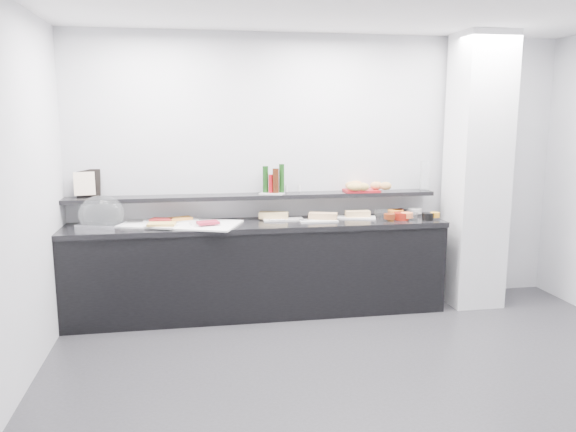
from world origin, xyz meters
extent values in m
plane|color=#2D2D30|center=(0.00, 0.00, 0.00)|extent=(5.00, 5.00, 0.00)
cube|color=silver|center=(0.00, 2.00, 1.35)|extent=(5.00, 0.02, 2.70)
cube|color=silver|center=(1.50, 1.65, 1.35)|extent=(0.50, 0.50, 2.70)
cube|color=black|center=(-0.70, 1.70, 0.42)|extent=(3.60, 0.60, 0.85)
cube|color=black|center=(-0.70, 1.70, 0.88)|extent=(3.62, 0.62, 0.05)
cube|color=black|center=(-0.70, 1.88, 1.13)|extent=(3.60, 0.25, 0.04)
cube|color=silver|center=(-2.14, 1.71, 0.92)|extent=(0.45, 0.37, 0.04)
ellipsoid|color=silver|center=(-2.13, 1.72, 1.03)|extent=(0.45, 0.34, 0.34)
cube|color=white|center=(-1.45, 1.73, 0.91)|extent=(1.24, 0.89, 0.01)
cube|color=silver|center=(-1.62, 1.85, 0.92)|extent=(0.30, 0.25, 0.01)
cube|color=maroon|center=(-1.60, 1.78, 0.94)|extent=(0.23, 0.18, 0.02)
cube|color=silver|center=(-1.39, 1.84, 0.92)|extent=(0.28, 0.19, 0.01)
cube|color=orange|center=(-1.43, 1.82, 0.94)|extent=(0.24, 0.20, 0.02)
cube|color=white|center=(-1.59, 1.56, 0.92)|extent=(0.32, 0.27, 0.01)
cube|color=#E0B757|center=(-1.59, 1.56, 0.94)|extent=(0.26, 0.18, 0.02)
cube|color=white|center=(-1.20, 1.63, 0.92)|extent=(0.29, 0.23, 0.01)
cube|color=maroon|center=(-1.18, 1.56, 0.94)|extent=(0.22, 0.16, 0.02)
cube|color=silver|center=(-0.44, 1.79, 0.91)|extent=(0.39, 0.17, 0.01)
cube|color=#D9B672|center=(-0.53, 1.83, 0.94)|extent=(0.30, 0.18, 0.06)
cylinder|color=silver|center=(-0.51, 1.71, 0.92)|extent=(0.16, 0.02, 0.01)
cube|color=silver|center=(-0.12, 1.65, 0.91)|extent=(0.37, 0.17, 0.01)
cube|color=tan|center=(-0.06, 1.70, 0.94)|extent=(0.29, 0.19, 0.06)
cylinder|color=#B1B3B8|center=(-0.22, 1.66, 0.92)|extent=(0.14, 0.09, 0.01)
cube|color=white|center=(0.29, 1.77, 0.91)|extent=(0.42, 0.27, 0.01)
cube|color=tan|center=(0.31, 1.76, 0.94)|extent=(0.25, 0.11, 0.06)
cylinder|color=silver|center=(0.26, 1.76, 0.92)|extent=(0.15, 0.06, 0.01)
cylinder|color=white|center=(0.58, 1.79, 0.94)|extent=(0.23, 0.23, 0.07)
cylinder|color=orange|center=(0.71, 1.77, 0.95)|extent=(0.16, 0.16, 0.05)
cylinder|color=black|center=(0.78, 1.79, 0.94)|extent=(0.17, 0.17, 0.07)
cylinder|color=#63130E|center=(0.74, 1.79, 0.95)|extent=(0.13, 0.13, 0.05)
cylinder|color=white|center=(0.84, 1.81, 0.94)|extent=(0.18, 0.18, 0.07)
cylinder|color=silver|center=(0.93, 1.82, 0.95)|extent=(0.15, 0.15, 0.05)
cylinder|color=maroon|center=(0.71, 1.61, 0.94)|extent=(0.17, 0.17, 0.07)
cylinder|color=#62230E|center=(0.57, 1.56, 0.95)|extent=(0.14, 0.14, 0.05)
cylinder|color=white|center=(0.80, 1.60, 0.94)|extent=(0.17, 0.17, 0.07)
cylinder|color=orange|center=(0.76, 1.59, 0.95)|extent=(0.14, 0.14, 0.05)
cylinder|color=black|center=(0.96, 1.55, 0.94)|extent=(0.11, 0.11, 0.07)
cylinder|color=orange|center=(1.04, 1.56, 0.95)|extent=(0.12, 0.12, 0.05)
cube|color=black|center=(-2.27, 1.98, 1.28)|extent=(0.22, 0.08, 0.26)
cube|color=beige|center=(-2.30, 1.93, 1.28)|extent=(0.19, 0.08, 0.22)
cube|color=silver|center=(-0.54, 1.86, 1.16)|extent=(0.27, 0.22, 0.01)
cylinder|color=#10370F|center=(-0.60, 1.90, 1.29)|extent=(0.07, 0.07, 0.26)
cylinder|color=#3A180A|center=(-0.50, 1.85, 1.28)|extent=(0.08, 0.08, 0.24)
cylinder|color=#123C10|center=(-0.44, 1.87, 1.30)|extent=(0.05, 0.05, 0.28)
cylinder|color=#A40B14|center=(-0.55, 1.86, 1.25)|extent=(0.05, 0.05, 0.18)
cylinder|color=silver|center=(-0.38, 1.91, 1.20)|extent=(0.04, 0.04, 0.07)
cylinder|color=silver|center=(-0.25, 1.92, 1.20)|extent=(0.04, 0.04, 0.07)
cube|color=maroon|center=(0.38, 1.88, 1.16)|extent=(0.36, 0.26, 0.02)
ellipsoid|color=tan|center=(0.35, 1.98, 1.21)|extent=(0.17, 0.13, 0.08)
ellipsoid|color=tan|center=(0.28, 1.79, 1.21)|extent=(0.17, 0.14, 0.08)
ellipsoid|color=tan|center=(0.37, 1.78, 1.21)|extent=(0.14, 0.11, 0.08)
ellipsoid|color=tan|center=(0.61, 1.81, 1.21)|extent=(0.13, 0.10, 0.08)
ellipsoid|color=#BC8B47|center=(0.28, 1.91, 1.21)|extent=(0.15, 0.12, 0.08)
ellipsoid|color=tan|center=(0.53, 1.86, 1.21)|extent=(0.14, 0.11, 0.08)
cylinder|color=white|center=(1.05, 1.85, 1.30)|extent=(0.12, 0.12, 0.30)
camera|label=1|loc=(-1.32, -3.53, 1.90)|focal=35.00mm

